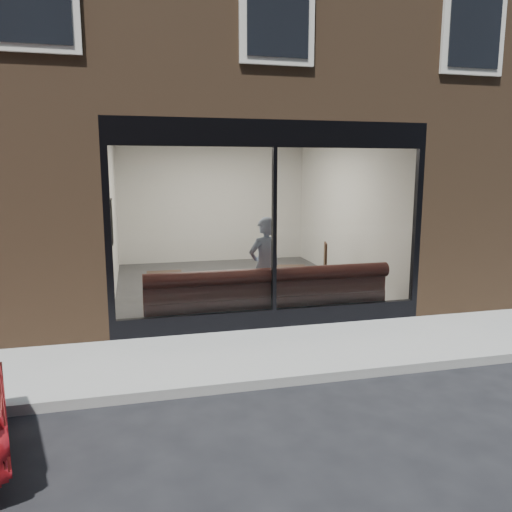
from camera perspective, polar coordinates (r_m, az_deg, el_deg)
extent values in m
plane|color=black|center=(6.18, 7.40, -13.83)|extent=(120.00, 120.00, 0.00)
cube|color=gray|center=(7.05, 4.40, -10.66)|extent=(40.00, 2.00, 0.01)
cube|color=gray|center=(6.11, 7.58, -13.49)|extent=(40.00, 0.10, 0.12)
cube|color=brown|center=(13.39, -21.08, 5.49)|extent=(2.50, 12.00, 3.20)
cube|color=brown|center=(14.52, 9.92, 6.29)|extent=(2.50, 12.00, 3.20)
cube|color=brown|center=(16.42, -6.61, 6.78)|extent=(5.00, 6.00, 3.20)
plane|color=#2D2D30|center=(10.76, -2.30, -3.31)|extent=(6.00, 6.00, 0.00)
plane|color=white|center=(10.49, -2.43, 13.79)|extent=(6.00, 6.00, 0.00)
plane|color=silver|center=(13.44, -4.95, 6.13)|extent=(5.00, 0.00, 5.00)
plane|color=silver|center=(10.30, -16.10, 4.63)|extent=(0.00, 6.00, 6.00)
plane|color=silver|center=(11.27, 10.19, 5.28)|extent=(0.00, 6.00, 6.00)
cube|color=black|center=(7.95, 2.02, -7.13)|extent=(5.00, 0.10, 0.30)
cube|color=black|center=(7.62, 2.16, 13.82)|extent=(5.00, 0.10, 0.40)
cube|color=black|center=(7.66, 2.09, 2.93)|extent=(0.06, 0.10, 2.50)
plane|color=white|center=(7.63, 2.15, 2.91)|extent=(4.80, 0.00, 4.80)
cube|color=#3E1816|center=(8.30, 1.27, -5.85)|extent=(4.00, 0.55, 0.45)
imported|color=#98A9C8|center=(8.46, 1.02, -1.22)|extent=(0.72, 0.59, 1.69)
cube|color=black|center=(8.45, -10.42, -2.13)|extent=(0.61, 0.61, 0.04)
cube|color=black|center=(8.85, 3.95, -1.44)|extent=(0.67, 0.67, 0.04)
cube|color=black|center=(10.68, 6.85, -2.26)|extent=(0.52, 0.52, 0.04)
cube|color=white|center=(9.36, -16.04, 3.84)|extent=(0.02, 0.56, 0.74)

